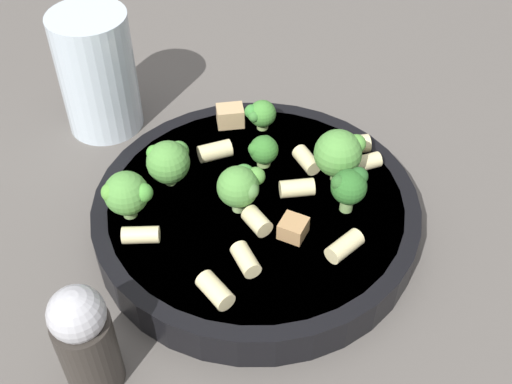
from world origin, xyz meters
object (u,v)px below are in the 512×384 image
Objects in this scene: broccoli_floret_6 at (263,150)px; broccoli_floret_3 at (339,152)px; rigatoni_4 at (297,188)px; pasta_bowl at (256,212)px; drinking_glass at (99,80)px; pepper_shaker at (85,339)px; rigatoni_9 at (353,145)px; broccoli_floret_0 at (240,186)px; rigatoni_2 at (215,151)px; chicken_chunk_1 at (230,116)px; broccoli_floret_1 at (169,159)px; rigatoni_8 at (213,290)px; rigatoni_3 at (257,221)px; rigatoni_7 at (141,235)px; rigatoni_6 at (307,160)px; broccoli_floret_5 at (126,194)px; broccoli_floret_2 at (349,186)px; rigatoni_5 at (246,260)px; chicken_chunk_0 at (293,228)px; rigatoni_1 at (364,163)px; rigatoni_0 at (344,246)px.

broccoli_floret_3 is at bearing 0.56° from broccoli_floret_6.
broccoli_floret_6 is 1.03× the size of rigatoni_4.
broccoli_floret_6 is 0.05m from rigatoni_4.
drinking_glass reaches higher than pasta_bowl.
rigatoni_9 is at bearing 62.61° from pepper_shaker.
broccoli_floret_0 reaches higher than broccoli_floret_6.
rigatoni_2 is 1.17× the size of chicken_chunk_1.
rigatoni_8 is at bearing -54.46° from broccoli_floret_1.
rigatoni_2 is 0.09m from rigatoni_3.
rigatoni_7 is 0.30× the size of pepper_shaker.
rigatoni_6 is (0.10, 0.05, -0.02)m from broccoli_floret_1.
broccoli_floret_6 is (0.07, 0.04, -0.01)m from broccoli_floret_1.
rigatoni_7 is 0.96× the size of rigatoni_9.
rigatoni_2 is 0.15m from rigatoni_8.
rigatoni_7 is (0.02, -0.02, -0.02)m from broccoli_floret_5.
broccoli_floret_1 reaches higher than broccoli_floret_2.
rigatoni_2 is 0.12m from rigatoni_5.
rigatoni_9 is 0.28m from pepper_shaker.
pasta_bowl is at bearing -119.16° from rigatoni_6.
pepper_shaker is (-0.14, -0.18, -0.01)m from broccoli_floret_2.
rigatoni_8 is 1.44× the size of chicken_chunk_0.
rigatoni_5 is at bearing -79.77° from pasta_bowl.
chicken_chunk_1 is at bearing 127.48° from chicken_chunk_0.
rigatoni_2 is 0.15m from drinking_glass.
broccoli_floret_0 is 1.52× the size of rigatoni_1.
rigatoni_1 is 1.20× the size of rigatoni_3.
broccoli_floret_1 reaches higher than rigatoni_1.
broccoli_floret_6 is 0.11m from rigatoni_5.
rigatoni_0 is at bearing -60.07° from rigatoni_6.
pepper_shaker reaches higher than broccoli_floret_3.
pasta_bowl is 0.07m from rigatoni_2.
broccoli_floret_3 is (0.06, 0.05, 0.04)m from pasta_bowl.
broccoli_floret_1 is 0.12m from chicken_chunk_0.
broccoli_floret_1 reaches higher than pasta_bowl.
pasta_bowl is at bearing -60.09° from chicken_chunk_1.
rigatoni_1 is at bearing 42.01° from broccoli_floret_3.
pasta_bowl is at bearing 25.82° from broccoli_floret_5.
broccoli_floret_3 is 0.24m from pepper_shaker.
pepper_shaker is (-0.06, -0.15, -0.01)m from broccoli_floret_0.
rigatoni_0 is (0.15, -0.04, -0.02)m from broccoli_floret_1.
broccoli_floret_6 is at bearing 30.98° from broccoli_floret_1.
chicken_chunk_1 is at bearing 86.99° from pepper_shaker.
chicken_chunk_0 is at bearing 57.08° from rigatoni_5.
rigatoni_8 is at bearing -123.18° from broccoli_floret_2.
rigatoni_3 is (-0.07, -0.09, 0.00)m from rigatoni_1.
broccoli_floret_6 is 0.09m from chicken_chunk_0.
broccoli_floret_2 is at bearing -95.91° from rigatoni_1.
pepper_shaker is at bearing -111.36° from pasta_bowl.
broccoli_floret_0 is 0.08m from rigatoni_7.
broccoli_floret_1 is at bearing -176.70° from broccoli_floret_2.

